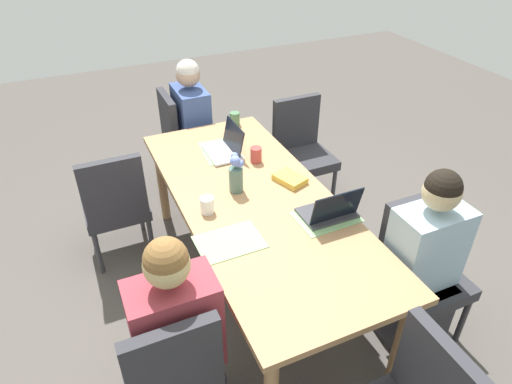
% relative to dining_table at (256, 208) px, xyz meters
% --- Properties ---
extents(ground_plane, '(10.00, 10.00, 0.00)m').
position_rel_dining_table_xyz_m(ground_plane, '(0.00, 0.00, -0.67)').
color(ground_plane, '#4C4742').
extents(dining_table, '(2.20, 0.92, 0.74)m').
position_rel_dining_table_xyz_m(dining_table, '(0.00, 0.00, 0.00)').
color(dining_table, '#9E754C').
rests_on(dining_table, ground_plane).
extents(chair_near_left_near, '(0.44, 0.44, 0.90)m').
position_rel_dining_table_xyz_m(chair_near_left_near, '(-0.68, -0.75, -0.17)').
color(chair_near_left_near, '#2D2D33').
rests_on(chair_near_left_near, ground_plane).
extents(person_near_left_near, '(0.36, 0.40, 1.19)m').
position_rel_dining_table_xyz_m(person_near_left_near, '(-0.76, -0.69, -0.14)').
color(person_near_left_near, '#2D2D33').
rests_on(person_near_left_near, ground_plane).
extents(chair_far_left_mid, '(0.44, 0.44, 0.90)m').
position_rel_dining_table_xyz_m(chair_far_left_mid, '(-0.78, 0.78, -0.17)').
color(chair_far_left_mid, '#2D2D33').
rests_on(chair_far_left_mid, ground_plane).
extents(person_far_left_mid, '(0.36, 0.40, 1.19)m').
position_rel_dining_table_xyz_m(person_far_left_mid, '(-0.70, 0.72, -0.14)').
color(person_far_left_mid, '#2D2D33').
rests_on(person_far_left_mid, ground_plane).
extents(chair_head_right_left_far, '(0.44, 0.44, 0.90)m').
position_rel_dining_table_xyz_m(chair_head_right_left_far, '(1.45, 0.06, -0.17)').
color(chair_head_right_left_far, '#2D2D33').
rests_on(chair_head_right_left_far, ground_plane).
extents(person_head_right_left_far, '(0.40, 0.36, 1.19)m').
position_rel_dining_table_xyz_m(person_head_right_left_far, '(1.39, -0.02, -0.14)').
color(person_head_right_left_far, '#2D2D33').
rests_on(person_head_right_left_far, ground_plane).
extents(chair_far_right_near, '(0.44, 0.44, 0.90)m').
position_rel_dining_table_xyz_m(chair_far_right_near, '(0.68, 0.79, -0.17)').
color(chair_far_right_near, '#2D2D33').
rests_on(chair_far_right_near, ground_plane).
extents(chair_near_right_far, '(0.44, 0.44, 0.90)m').
position_rel_dining_table_xyz_m(chair_near_right_far, '(0.86, -0.81, -0.17)').
color(chair_near_right_far, '#2D2D33').
rests_on(chair_near_right_far, ground_plane).
extents(flower_vase, '(0.10, 0.09, 0.26)m').
position_rel_dining_table_xyz_m(flower_vase, '(0.13, 0.08, 0.20)').
color(flower_vase, '#4C6B60').
rests_on(flower_vase, dining_table).
extents(placemat_near_left_near, '(0.27, 0.37, 0.00)m').
position_rel_dining_table_xyz_m(placemat_near_left_near, '(-0.34, -0.30, 0.08)').
color(placemat_near_left_near, '#7FAD70').
rests_on(placemat_near_left_near, dining_table).
extents(placemat_far_left_mid, '(0.26, 0.36, 0.00)m').
position_rel_dining_table_xyz_m(placemat_far_left_mid, '(-0.32, 0.30, 0.08)').
color(placemat_far_left_mid, '#7FAD70').
rests_on(placemat_far_left_mid, dining_table).
extents(placemat_head_right_left_far, '(0.38, 0.29, 0.00)m').
position_rel_dining_table_xyz_m(placemat_head_right_left_far, '(0.65, -0.01, 0.08)').
color(placemat_head_right_left_far, '#7FAD70').
rests_on(placemat_head_right_left_far, dining_table).
extents(laptop_near_left_near, '(0.22, 0.32, 0.21)m').
position_rel_dining_table_xyz_m(laptop_near_left_near, '(-0.34, -0.32, 0.12)').
color(laptop_near_left_near, '#38383D').
rests_on(laptop_near_left_near, dining_table).
extents(laptop_head_right_left_far, '(0.32, 0.22, 0.21)m').
position_rel_dining_table_xyz_m(laptop_head_right_left_far, '(0.61, -0.03, 0.12)').
color(laptop_head_right_left_far, silver).
rests_on(laptop_head_right_left_far, dining_table).
extents(coffee_mug_near_left, '(0.08, 0.08, 0.10)m').
position_rel_dining_table_xyz_m(coffee_mug_near_left, '(1.02, -0.27, 0.13)').
color(coffee_mug_near_left, '#47704C').
rests_on(coffee_mug_near_left, dining_table).
extents(coffee_mug_near_right, '(0.08, 0.08, 0.11)m').
position_rel_dining_table_xyz_m(coffee_mug_near_right, '(0.41, -0.18, 0.13)').
color(coffee_mug_near_right, '#AD3D38').
rests_on(coffee_mug_near_right, dining_table).
extents(coffee_mug_centre_left, '(0.08, 0.08, 0.10)m').
position_rel_dining_table_xyz_m(coffee_mug_centre_left, '(-0.01, 0.32, 0.12)').
color(coffee_mug_centre_left, white).
rests_on(coffee_mug_centre_left, dining_table).
extents(book_red_cover, '(0.24, 0.20, 0.04)m').
position_rel_dining_table_xyz_m(book_red_cover, '(0.09, -0.28, 0.09)').
color(book_red_cover, gold).
rests_on(book_red_cover, dining_table).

